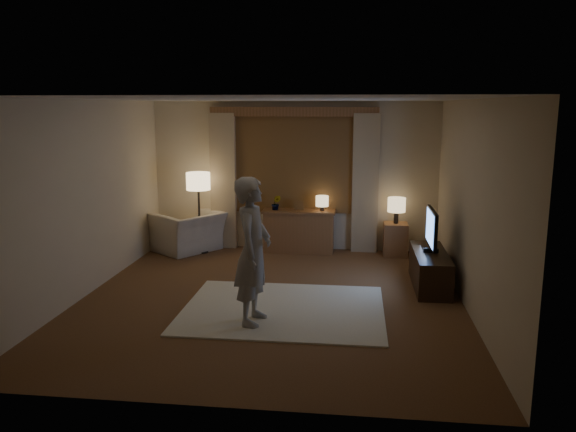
# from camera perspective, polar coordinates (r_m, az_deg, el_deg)

# --- Properties ---
(room) EXTENTS (5.04, 5.54, 2.64)m
(room) POSITION_cam_1_polar(r_m,az_deg,el_deg) (7.68, -1.23, 2.26)
(room) COLOR brown
(room) RESTS_ON ground
(rug) EXTENTS (2.50, 2.00, 0.02)m
(rug) POSITION_cam_1_polar(r_m,az_deg,el_deg) (7.14, -0.47, -9.44)
(rug) COLOR beige
(rug) RESTS_ON floor
(sideboard) EXTENTS (1.20, 0.40, 0.70)m
(sideboard) POSITION_cam_1_polar(r_m,az_deg,el_deg) (9.80, 1.11, -1.65)
(sideboard) COLOR brown
(sideboard) RESTS_ON floor
(picture_frame) EXTENTS (0.16, 0.02, 0.20)m
(picture_frame) POSITION_cam_1_polar(r_m,az_deg,el_deg) (9.72, 1.12, 0.94)
(picture_frame) COLOR brown
(picture_frame) RESTS_ON sideboard
(plant) EXTENTS (0.17, 0.13, 0.30)m
(plant) POSITION_cam_1_polar(r_m,az_deg,el_deg) (9.75, -1.21, 1.28)
(plant) COLOR #999999
(plant) RESTS_ON sideboard
(table_lamp_sideboard) EXTENTS (0.22, 0.22, 0.30)m
(table_lamp_sideboard) POSITION_cam_1_polar(r_m,az_deg,el_deg) (9.67, 3.49, 1.46)
(table_lamp_sideboard) COLOR black
(table_lamp_sideboard) RESTS_ON sideboard
(floor_lamp) EXTENTS (0.41, 0.41, 1.40)m
(floor_lamp) POSITION_cam_1_polar(r_m,az_deg,el_deg) (9.74, -9.09, 3.07)
(floor_lamp) COLOR black
(floor_lamp) RESTS_ON floor
(armchair) EXTENTS (1.37, 1.40, 0.69)m
(armchair) POSITION_cam_1_polar(r_m,az_deg,el_deg) (10.02, -10.07, -1.58)
(armchair) COLOR beige
(armchair) RESTS_ON floor
(side_table) EXTENTS (0.40, 0.40, 0.56)m
(side_table) POSITION_cam_1_polar(r_m,az_deg,el_deg) (9.75, 10.84, -2.35)
(side_table) COLOR brown
(side_table) RESTS_ON floor
(table_lamp_side) EXTENTS (0.30, 0.30, 0.44)m
(table_lamp_side) POSITION_cam_1_polar(r_m,az_deg,el_deg) (9.63, 10.97, 1.06)
(table_lamp_side) COLOR black
(table_lamp_side) RESTS_ON side_table
(tv_stand) EXTENTS (0.45, 1.40, 0.50)m
(tv_stand) POSITION_cam_1_polar(r_m,az_deg,el_deg) (8.21, 14.20, -5.27)
(tv_stand) COLOR black
(tv_stand) RESTS_ON floor
(tv) EXTENTS (0.21, 0.84, 0.61)m
(tv) POSITION_cam_1_polar(r_m,az_deg,el_deg) (8.07, 14.39, -1.27)
(tv) COLOR black
(tv) RESTS_ON tv_stand
(person) EXTENTS (0.47, 0.66, 1.72)m
(person) POSITION_cam_1_polar(r_m,az_deg,el_deg) (6.47, -3.58, -3.56)
(person) COLOR #AAA59D
(person) RESTS_ON rug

